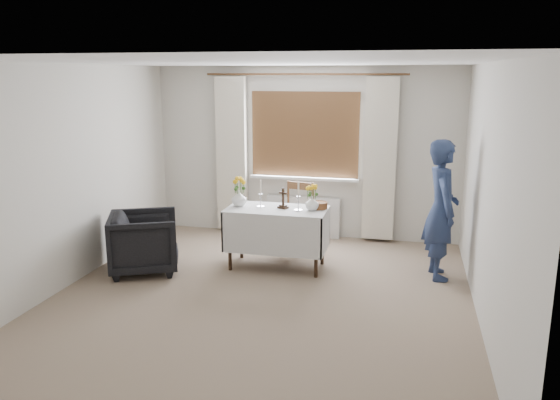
% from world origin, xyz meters
% --- Properties ---
extents(ground, '(5.00, 5.00, 0.00)m').
position_xyz_m(ground, '(0.00, 0.00, 0.00)').
color(ground, '#88705E').
rests_on(ground, ground).
extents(altar_table, '(1.24, 0.64, 0.76)m').
position_xyz_m(altar_table, '(-0.06, 1.01, 0.38)').
color(altar_table, silver).
rests_on(altar_table, ground).
extents(wooden_chair, '(0.51, 0.51, 0.94)m').
position_xyz_m(wooden_chair, '(0.02, 1.72, 0.47)').
color(wooden_chair, brown).
rests_on(wooden_chair, ground).
extents(armchair, '(1.07, 1.06, 0.74)m').
position_xyz_m(armchair, '(-1.61, 0.50, 0.37)').
color(armchair, black).
rests_on(armchair, ground).
extents(person, '(0.51, 0.67, 1.66)m').
position_xyz_m(person, '(1.90, 1.14, 0.83)').
color(person, navy).
rests_on(person, ground).
extents(radiator, '(1.10, 0.10, 0.60)m').
position_xyz_m(radiator, '(0.00, 2.42, 0.30)').
color(radiator, silver).
rests_on(radiator, ground).
extents(wooden_cross, '(0.14, 0.13, 0.26)m').
position_xyz_m(wooden_cross, '(0.01, 1.04, 0.89)').
color(wooden_cross, black).
rests_on(wooden_cross, altar_table).
extents(candlestick_left, '(0.13, 0.13, 0.34)m').
position_xyz_m(candlestick_left, '(-0.28, 1.04, 0.93)').
color(candlestick_left, silver).
rests_on(candlestick_left, altar_table).
extents(candlestick_right, '(0.12, 0.12, 0.37)m').
position_xyz_m(candlestick_right, '(0.22, 0.97, 0.95)').
color(candlestick_right, silver).
rests_on(candlestick_right, altar_table).
extents(flower_vase_left, '(0.21, 0.21, 0.20)m').
position_xyz_m(flower_vase_left, '(-0.56, 1.03, 0.86)').
color(flower_vase_left, white).
rests_on(flower_vase_left, altar_table).
extents(flower_vase_right, '(0.18, 0.18, 0.17)m').
position_xyz_m(flower_vase_right, '(0.38, 1.03, 0.85)').
color(flower_vase_right, white).
rests_on(flower_vase_right, altar_table).
extents(wicker_basket, '(0.22, 0.22, 0.08)m').
position_xyz_m(wicker_basket, '(0.44, 1.13, 0.80)').
color(wicker_basket, brown).
rests_on(wicker_basket, altar_table).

